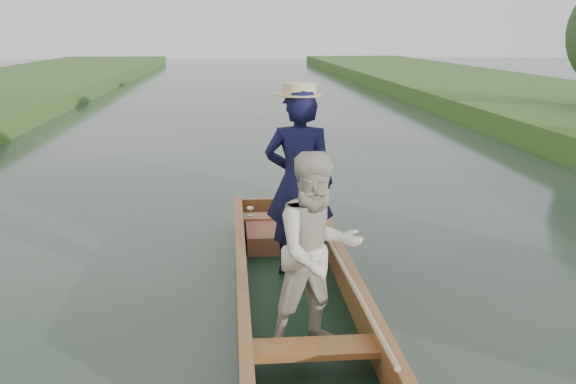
{
  "coord_description": "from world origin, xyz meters",
  "views": [
    {
      "loc": [
        -0.58,
        -5.89,
        2.58
      ],
      "look_at": [
        0.0,
        0.6,
        0.95
      ],
      "focal_mm": 40.0,
      "sensor_mm": 36.0,
      "label": 1
    }
  ],
  "objects": [
    {
      "name": "punt",
      "position": [
        0.06,
        -0.1,
        0.65
      ],
      "size": [
        1.12,
        5.0,
        2.07
      ],
      "color": "black",
      "rests_on": "ground"
    },
    {
      "name": "trees_far",
      "position": [
        -0.46,
        7.33,
        2.41
      ],
      "size": [
        22.56,
        12.98,
        4.4
      ],
      "color": "#47331E",
      "rests_on": "ground"
    },
    {
      "name": "ground",
      "position": [
        0.0,
        0.0,
        0.0
      ],
      "size": [
        120.0,
        120.0,
        0.0
      ],
      "primitive_type": "plane",
      "color": "#283D30",
      "rests_on": "ground"
    }
  ]
}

